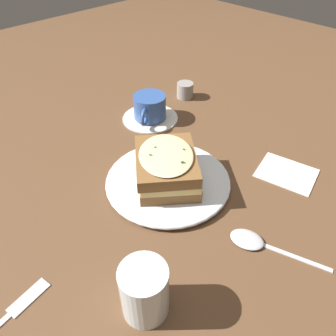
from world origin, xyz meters
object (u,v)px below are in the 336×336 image
spoon (252,241)px  napkin (287,173)px  dinner_plate (168,181)px  teacup_with_saucer (150,109)px  fork (10,314)px  sandwich (167,166)px  water_glass (144,291)px  condiment_pot (185,90)px

spoon → napkin: (-0.05, 0.21, -0.00)m
dinner_plate → teacup_with_saucer: 0.26m
teacup_with_saucer → spoon: (0.43, -0.14, -0.03)m
fork → napkin: (0.12, 0.57, 0.00)m
sandwich → teacup_with_saucer: (-0.22, 0.15, -0.02)m
dinner_plate → spoon: dinner_plate is taller
water_glass → napkin: size_ratio=0.78×
teacup_with_saucer → napkin: (0.37, 0.07, -0.03)m
sandwich → condiment_pot: sandwich is taller
sandwich → napkin: (0.16, 0.21, -0.05)m
dinner_plate → sandwich: (-0.00, -0.00, 0.04)m
dinner_plate → fork: bearing=-84.0°
sandwich → dinner_plate: bearing=80.0°
sandwich → napkin: sandwich is taller
fork → spoon: spoon is taller
water_glass → fork: water_glass is taller
sandwich → spoon: 0.22m
teacup_with_saucer → fork: size_ratio=0.86×
sandwich → water_glass: (0.17, -0.21, -0.00)m
dinner_plate → sandwich: 0.04m
napkin → teacup_with_saucer: bearing=-170.1°
water_glass → condiment_pot: size_ratio=1.93×
teacup_with_saucer → fork: 0.57m
dinner_plate → napkin: (0.16, 0.21, -0.01)m
water_glass → sandwich: bearing=128.9°
sandwich → condiment_pot: (-0.23, 0.30, -0.03)m
water_glass → fork: size_ratio=0.54×
napkin → water_glass: bearing=-88.7°
sandwich → teacup_with_saucer: bearing=146.0°
sandwich → spoon: size_ratio=1.12×
spoon → water_glass: bearing=149.2°
dinner_plate → fork: (0.04, -0.36, -0.01)m
spoon → condiment_pot: condiment_pot is taller
sandwich → fork: 0.36m
teacup_with_saucer → sandwich: bearing=22.3°
spoon → condiment_pot: 0.54m
water_glass → condiment_pot: water_glass is taller
sandwich → napkin: size_ratio=1.60×
fork → spoon: bearing=54.2°
dinner_plate → fork: size_ratio=1.51×
dinner_plate → fork: 0.36m
condiment_pot → fork: bearing=-67.6°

